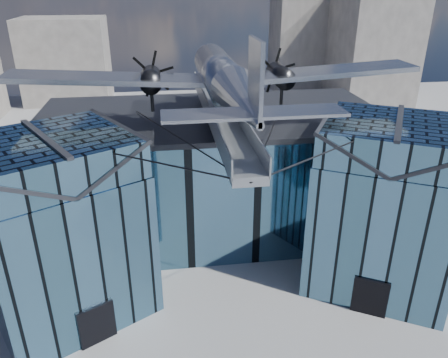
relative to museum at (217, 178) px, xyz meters
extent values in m
plane|color=gray|center=(0.00, -5.82, -5.54)|extent=(120.00, 120.00, 0.00)
cube|color=#446E8B|center=(0.00, 3.18, -0.79)|extent=(28.00, 14.00, 9.50)
cube|color=#26282E|center=(0.00, 3.18, 4.16)|extent=(28.00, 14.00, 0.40)
cube|color=#446E8B|center=(-10.50, -6.82, -0.79)|extent=(11.79, 11.43, 9.50)
cube|color=#446E8B|center=(-10.50, -6.82, 5.06)|extent=(11.56, 11.20, 2.20)
cube|color=#26282E|center=(-12.45, -7.94, 5.06)|extent=(7.98, 9.23, 2.40)
cube|color=#26282E|center=(-8.55, -5.69, 5.06)|extent=(7.98, 9.23, 2.40)
cube|color=#26282E|center=(-10.50, -6.82, 6.21)|extent=(4.30, 7.10, 0.18)
cube|color=black|center=(-8.48, -10.33, -4.24)|extent=(2.03, 1.32, 2.60)
cube|color=black|center=(-6.60, -4.57, -0.79)|extent=(0.34, 0.34, 9.50)
cube|color=#446E8B|center=(10.50, -6.82, -0.79)|extent=(11.79, 11.43, 9.50)
cube|color=#446E8B|center=(10.50, -6.82, 5.06)|extent=(11.56, 11.20, 2.20)
cube|color=#26282E|center=(8.55, -5.69, 5.06)|extent=(7.98, 9.23, 2.40)
cube|color=#26282E|center=(12.45, -7.94, 5.06)|extent=(7.98, 9.23, 2.40)
cube|color=#26282E|center=(10.50, -6.82, 6.21)|extent=(4.30, 7.10, 0.18)
cube|color=black|center=(8.48, -10.33, -4.24)|extent=(2.03, 1.32, 2.60)
cube|color=black|center=(6.60, -4.57, -0.79)|extent=(0.34, 0.34, 9.50)
cube|color=gray|center=(0.00, -2.32, 5.56)|extent=(1.80, 21.00, 0.50)
cube|color=gray|center=(-0.90, -2.32, 6.21)|extent=(0.08, 21.00, 1.10)
cube|color=gray|center=(0.90, -2.32, 6.21)|extent=(0.08, 21.00, 1.10)
cylinder|color=gray|center=(0.00, 7.18, 4.89)|extent=(0.44, 0.44, 1.35)
cylinder|color=gray|center=(0.00, 1.18, 4.89)|extent=(0.44, 0.44, 1.35)
cylinder|color=gray|center=(0.00, -2.82, 4.89)|extent=(0.44, 0.44, 1.35)
cylinder|color=gray|center=(0.00, -1.82, 6.51)|extent=(0.70, 0.70, 1.40)
cylinder|color=black|center=(-5.25, -9.82, 5.86)|extent=(10.55, 6.08, 0.69)
cylinder|color=black|center=(5.25, -9.82, 5.86)|extent=(10.55, 6.08, 0.69)
cylinder|color=black|center=(-3.00, -4.32, 5.01)|extent=(6.09, 17.04, 1.19)
cylinder|color=black|center=(3.00, -4.32, 5.01)|extent=(6.09, 17.04, 1.19)
cylinder|color=#A0A4AC|center=(0.00, -1.82, 8.46)|extent=(2.50, 11.00, 2.50)
sphere|color=#A0A4AC|center=(0.00, 3.68, 8.46)|extent=(2.50, 2.50, 2.50)
cube|color=black|center=(0.00, 2.68, 9.15)|extent=(1.60, 1.40, 0.50)
cone|color=#A0A4AC|center=(0.00, -10.82, 8.76)|extent=(2.50, 7.00, 2.50)
cube|color=#A0A4AC|center=(0.00, -13.12, 10.36)|extent=(0.18, 2.40, 3.40)
cube|color=#A0A4AC|center=(0.00, -13.02, 8.96)|extent=(8.00, 1.80, 0.14)
cube|color=#A0A4AC|center=(-7.00, -0.82, 8.16)|extent=(14.00, 3.20, 1.08)
cylinder|color=black|center=(-4.60, -0.22, 7.91)|extent=(1.44, 3.20, 1.44)
cone|color=black|center=(-4.60, 1.58, 7.91)|extent=(0.70, 0.70, 0.70)
cube|color=black|center=(-4.60, 1.73, 7.91)|extent=(1.05, 0.06, 3.33)
cube|color=black|center=(-4.60, 1.73, 7.91)|extent=(2.53, 0.06, 2.53)
cube|color=black|center=(-4.60, 1.73, 7.91)|extent=(3.33, 0.06, 1.05)
cylinder|color=black|center=(-4.60, -0.82, 6.69)|extent=(0.24, 0.24, 1.75)
cube|color=#A0A4AC|center=(7.00, -0.82, 8.16)|extent=(14.00, 3.20, 1.08)
cylinder|color=black|center=(4.60, -0.22, 7.91)|extent=(1.44, 3.20, 1.44)
cone|color=black|center=(4.60, 1.58, 7.91)|extent=(0.70, 0.70, 0.70)
cube|color=black|center=(4.60, 1.73, 7.91)|extent=(1.05, 0.06, 3.33)
cube|color=black|center=(4.60, 1.73, 7.91)|extent=(2.53, 0.06, 2.53)
cube|color=black|center=(4.60, 1.73, 7.91)|extent=(3.33, 0.06, 1.05)
cylinder|color=black|center=(4.60, -0.82, 6.69)|extent=(0.24, 0.24, 1.75)
cube|color=gray|center=(32.00, 42.18, 3.46)|extent=(12.00, 14.00, 18.00)
cube|color=gray|center=(-20.00, 49.18, 1.46)|extent=(14.00, 10.00, 14.00)
cube|color=gray|center=(22.00, 52.18, 7.46)|extent=(9.00, 9.00, 26.00)
camera|label=1|loc=(-3.86, -30.92, 14.21)|focal=35.00mm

